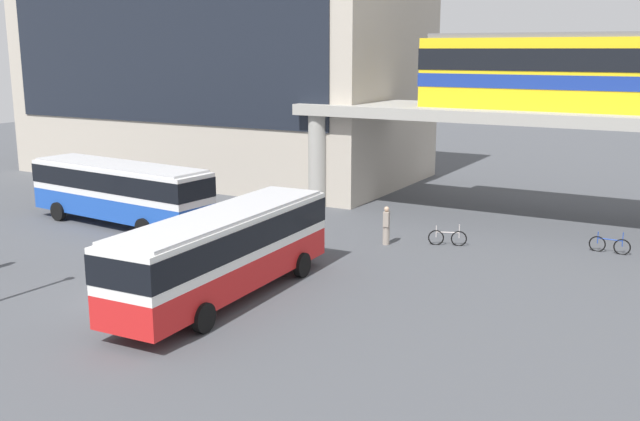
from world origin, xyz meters
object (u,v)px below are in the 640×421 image
(bus_main, at_px, (225,246))
(bus_secondary, at_px, (120,187))
(train, at_px, (620,72))
(pedestrian_waiting_near_stop, at_px, (386,227))
(bicycle_silver, at_px, (447,238))
(bicycle_blue, at_px, (610,245))
(station_building, at_px, (220,63))

(bus_main, relative_size, bus_secondary, 0.99)
(train, height_order, pedestrian_waiting_near_stop, train)
(bicycle_silver, height_order, pedestrian_waiting_near_stop, pedestrian_waiting_near_stop)
(bicycle_silver, bearing_deg, pedestrian_waiting_near_stop, -153.81)
(pedestrian_waiting_near_stop, bearing_deg, bicycle_silver, 26.19)
(train, bearing_deg, bicycle_blue, -80.40)
(bus_main, height_order, bicycle_blue, bus_main)
(train, xyz_separation_m, bus_secondary, (-22.14, -11.40, -5.88))
(station_building, xyz_separation_m, bus_secondary, (5.22, -15.83, -5.97))
(bus_secondary, distance_m, bicycle_blue, 23.95)
(train, bearing_deg, bus_main, -120.38)
(train, distance_m, pedestrian_waiting_near_stop, 13.79)
(bus_secondary, relative_size, pedestrian_waiting_near_stop, 6.18)
(bus_main, xyz_separation_m, pedestrian_waiting_near_stop, (2.02, 9.76, -1.13))
(station_building, relative_size, bicycle_silver, 16.38)
(bus_secondary, bearing_deg, station_building, 108.26)
(train, height_order, bicycle_silver, train)
(train, distance_m, bus_main, 21.70)
(train, bearing_deg, pedestrian_waiting_near_stop, -135.95)
(train, relative_size, bicycle_blue, 11.04)
(bicycle_silver, relative_size, pedestrian_waiting_near_stop, 0.94)
(pedestrian_waiting_near_stop, bearing_deg, station_building, 146.03)
(bus_secondary, relative_size, bicycle_blue, 6.27)
(station_building, relative_size, bus_secondary, 2.49)
(bus_secondary, bearing_deg, bus_main, -29.74)
(bicycle_silver, bearing_deg, bus_main, -112.58)
(station_building, bearing_deg, bus_secondary, -71.74)
(train, relative_size, pedestrian_waiting_near_stop, 10.88)
(train, bearing_deg, bus_secondary, -152.75)
(bus_main, relative_size, bicycle_silver, 6.52)
(bus_secondary, xyz_separation_m, pedestrian_waiting_near_stop, (13.60, 3.14, -1.13))
(pedestrian_waiting_near_stop, bearing_deg, bicycle_blue, 20.89)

